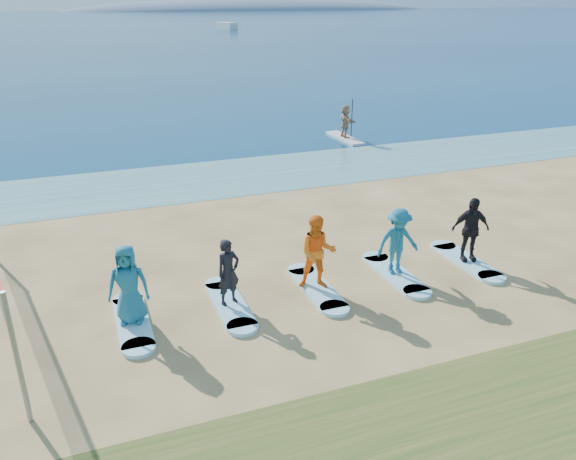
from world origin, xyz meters
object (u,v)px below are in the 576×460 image
object	(u,v)px
student_1	(228,272)
surfboard_2	(317,288)
surfboard_1	(230,304)
boat_offshore_b	(227,29)
student_0	(128,284)
student_4	(470,229)
surfboard_3	(395,274)
paddleboard	(345,138)
surfboard_0	(133,322)
student_3	(398,241)
student_2	(318,252)
paddleboarder	(345,121)
surfboard_4	(466,261)

from	to	relation	value
student_1	surfboard_2	world-z (taller)	student_1
surfboard_1	boat_offshore_b	bearing A→B (deg)	75.22
student_0	student_4	size ratio (longest dim) A/B	1.01
surfboard_3	surfboard_2	bearing A→B (deg)	180.00
surfboard_1	paddleboard	bearing A→B (deg)	55.07
surfboard_0	surfboard_1	size ratio (longest dim) A/B	1.00
student_3	paddleboard	bearing A→B (deg)	71.38
student_2	student_3	size ratio (longest dim) A/B	1.06
surfboard_0	student_4	world-z (taller)	student_4
student_2	student_3	world-z (taller)	student_2
paddleboarder	surfboard_4	bearing A→B (deg)	168.27
boat_offshore_b	surfboard_1	xyz separation A→B (m)	(-30.69, -116.34, 0.04)
surfboard_1	student_1	distance (m)	0.84
paddleboarder	boat_offshore_b	world-z (taller)	paddleboarder
surfboard_1	surfboard_3	world-z (taller)	same
surfboard_2	student_4	size ratio (longest dim) A/B	1.24
boat_offshore_b	student_0	distance (m)	120.91
paddleboarder	student_4	xyz separation A→B (m)	(-3.17, -14.04, 0.05)
student_0	paddleboarder	bearing A→B (deg)	64.22
paddleboarder	student_3	world-z (taller)	student_3
boat_offshore_b	student_1	bearing A→B (deg)	-121.63
surfboard_2	student_1	bearing A→B (deg)	180.00
boat_offshore_b	student_1	xyz separation A→B (m)	(-30.69, -116.34, 0.88)
student_3	boat_offshore_b	bearing A→B (deg)	79.62
surfboard_1	student_3	world-z (taller)	student_3
surfboard_0	student_3	world-z (taller)	student_3
surfboard_0	student_3	size ratio (longest dim) A/B	1.25
surfboard_3	student_4	bearing A→B (deg)	0.00
paddleboarder	surfboard_3	bearing A→B (deg)	160.02
paddleboard	paddleboarder	size ratio (longest dim) A/B	1.87
surfboard_1	surfboard_3	distance (m)	4.42
paddleboarder	surfboard_0	bearing A→B (deg)	140.43
student_1	surfboard_2	distance (m)	2.37
surfboard_4	student_4	distance (m)	0.93
student_1	surfboard_3	world-z (taller)	student_1
surfboard_1	student_4	bearing A→B (deg)	0.00
surfboard_2	student_0	bearing A→B (deg)	180.00
paddleboarder	student_1	world-z (taller)	paddleboarder
boat_offshore_b	surfboard_0	distance (m)	120.90
student_1	surfboard_2	size ratio (longest dim) A/B	0.72
paddleboarder	surfboard_2	bearing A→B (deg)	152.58
paddleboard	paddleboarder	distance (m)	0.86
surfboard_2	surfboard_4	bearing A→B (deg)	0.00
surfboard_3	student_4	distance (m)	2.40
surfboard_2	paddleboarder	bearing A→B (deg)	61.60
paddleboard	student_2	world-z (taller)	student_2
boat_offshore_b	paddleboarder	bearing A→B (deg)	-118.39
student_4	student_2	bearing A→B (deg)	-166.63
paddleboard	surfboard_3	xyz separation A→B (m)	(-5.38, -14.04, -0.01)
paddleboarder	student_3	distance (m)	15.04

